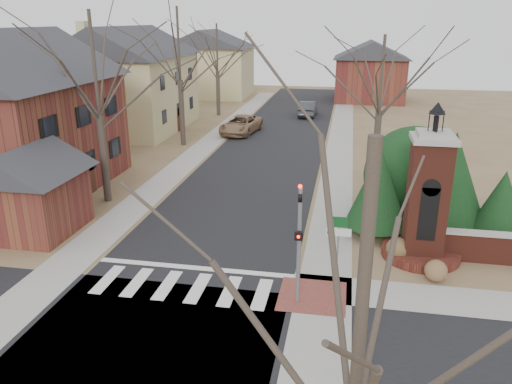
% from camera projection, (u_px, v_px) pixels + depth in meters
% --- Properties ---
extents(ground, '(120.00, 120.00, 0.00)m').
position_uv_depth(ground, '(176.00, 298.00, 17.81)').
color(ground, brown).
rests_on(ground, ground).
extents(main_street, '(8.00, 70.00, 0.01)m').
position_uv_depth(main_street, '(271.00, 149.00, 38.23)').
color(main_street, black).
rests_on(main_street, ground).
extents(cross_street, '(120.00, 8.00, 0.01)m').
position_uv_depth(cross_street, '(142.00, 350.00, 15.02)').
color(cross_street, black).
rests_on(cross_street, ground).
extents(crosswalk_zone, '(8.00, 2.20, 0.02)m').
position_uv_depth(crosswalk_zone, '(183.00, 287.00, 18.55)').
color(crosswalk_zone, silver).
rests_on(crosswalk_zone, ground).
extents(stop_bar, '(8.00, 0.35, 0.02)m').
position_uv_depth(stop_bar, '(195.00, 268.00, 19.94)').
color(stop_bar, silver).
rests_on(stop_bar, ground).
extents(sidewalk_right_main, '(2.00, 60.00, 0.02)m').
position_uv_depth(sidewalk_right_main, '(339.00, 152.00, 37.34)').
color(sidewalk_right_main, gray).
rests_on(sidewalk_right_main, ground).
extents(sidewalk_left, '(2.00, 60.00, 0.02)m').
position_uv_depth(sidewalk_left, '(205.00, 146.00, 39.13)').
color(sidewalk_left, gray).
rests_on(sidewalk_left, ground).
extents(curb_apron, '(2.40, 2.40, 0.02)m').
position_uv_depth(curb_apron, '(312.00, 296.00, 17.91)').
color(curb_apron, brown).
rests_on(curb_apron, ground).
extents(traffic_signal_pole, '(0.28, 0.41, 4.50)m').
position_uv_depth(traffic_signal_pole, '(299.00, 234.00, 16.75)').
color(traffic_signal_pole, slate).
rests_on(traffic_signal_pole, ground).
extents(sign_post, '(0.90, 0.07, 2.75)m').
position_uv_depth(sign_post, '(338.00, 237.00, 18.05)').
color(sign_post, slate).
rests_on(sign_post, ground).
extents(brick_gate_monument, '(3.20, 3.20, 6.47)m').
position_uv_depth(brick_gate_monument, '(426.00, 209.00, 20.18)').
color(brick_gate_monument, maroon).
rests_on(brick_gate_monument, ground).
extents(house_brick_left, '(9.80, 11.80, 9.42)m').
position_uv_depth(house_brick_left, '(8.00, 109.00, 27.80)').
color(house_brick_left, brown).
rests_on(house_brick_left, ground).
extents(house_stucco_left, '(9.80, 12.80, 9.28)m').
position_uv_depth(house_stucco_left, '(128.00, 77.00, 43.69)').
color(house_stucco_left, '#CFC28A').
rests_on(house_stucco_left, ground).
extents(garage_left, '(4.80, 4.80, 4.29)m').
position_uv_depth(garage_left, '(27.00, 186.00, 22.71)').
color(garage_left, brown).
rests_on(garage_left, ground).
extents(house_distant_left, '(10.80, 8.80, 8.53)m').
position_uv_depth(house_distant_left, '(209.00, 62.00, 63.05)').
color(house_distant_left, '#CFC28A').
rests_on(house_distant_left, ground).
extents(house_distant_right, '(8.80, 8.80, 7.30)m').
position_uv_depth(house_distant_right, '(370.00, 70.00, 59.80)').
color(house_distant_right, brown).
rests_on(house_distant_right, ground).
extents(evergreen_near, '(2.80, 2.80, 4.10)m').
position_uv_depth(evergreen_near, '(378.00, 187.00, 22.31)').
color(evergreen_near, '#473D33').
rests_on(evergreen_near, ground).
extents(evergreen_mid, '(3.40, 3.40, 4.70)m').
position_uv_depth(evergreen_mid, '(452.00, 177.00, 22.76)').
color(evergreen_mid, '#473D33').
rests_on(evergreen_mid, ground).
extents(evergreen_far, '(2.40, 2.40, 3.30)m').
position_uv_depth(evergreen_far, '(502.00, 202.00, 21.72)').
color(evergreen_far, '#473D33').
rests_on(evergreen_far, ground).
extents(evergreen_mass, '(4.80, 4.80, 4.80)m').
position_uv_depth(evergreen_mass, '(414.00, 171.00, 24.29)').
color(evergreen_mass, black).
rests_on(evergreen_mass, ground).
extents(bare_tree_0, '(8.05, 8.05, 11.15)m').
position_uv_depth(bare_tree_0, '(93.00, 56.00, 24.84)').
color(bare_tree_0, '#473D33').
rests_on(bare_tree_0, ground).
extents(bare_tree_1, '(8.40, 8.40, 11.64)m').
position_uv_depth(bare_tree_1, '(178.00, 39.00, 36.80)').
color(bare_tree_1, '#473D33').
rests_on(bare_tree_1, ground).
extents(bare_tree_2, '(7.35, 7.35, 10.19)m').
position_uv_depth(bare_tree_2, '(217.00, 44.00, 49.29)').
color(bare_tree_2, '#473D33').
rests_on(bare_tree_2, ground).
extents(bare_tree_3, '(7.00, 7.00, 9.70)m').
position_uv_depth(bare_tree_3, '(382.00, 68.00, 29.17)').
color(bare_tree_3, '#473D33').
rests_on(bare_tree_3, ground).
extents(bare_tree_4, '(6.65, 6.65, 9.21)m').
position_uv_depth(bare_tree_4, '(364.00, 275.00, 6.33)').
color(bare_tree_4, '#473D33').
rests_on(bare_tree_4, ground).
extents(pickup_truck, '(3.26, 5.76, 1.52)m').
position_uv_depth(pickup_truck, '(241.00, 125.00, 43.15)').
color(pickup_truck, '#916F4F').
rests_on(pickup_truck, ground).
extents(distant_car, '(1.67, 4.62, 1.51)m').
position_uv_depth(distant_car, '(308.00, 109.00, 50.90)').
color(distant_car, '#383A40').
rests_on(distant_car, ground).
extents(dry_shrub_left, '(0.95, 0.95, 0.95)m').
position_uv_depth(dry_shrub_left, '(398.00, 249.00, 20.54)').
color(dry_shrub_left, brown).
rests_on(dry_shrub_left, ground).
extents(dry_shrub_right, '(0.85, 0.85, 0.85)m').
position_uv_depth(dry_shrub_right, '(436.00, 271.00, 18.85)').
color(dry_shrub_right, brown).
rests_on(dry_shrub_right, ground).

